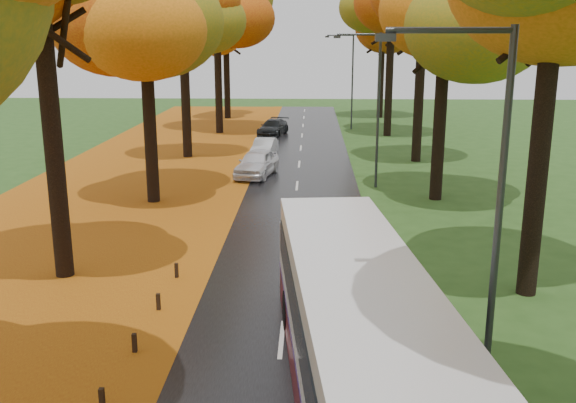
# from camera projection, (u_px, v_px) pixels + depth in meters

# --- Properties ---
(road) EXTENTS (6.50, 90.00, 0.04)m
(road) POSITION_uv_depth(u_px,v_px,m) (295.00, 211.00, 29.53)
(road) COLOR black
(road) RESTS_ON ground
(centre_line) EXTENTS (0.12, 90.00, 0.01)m
(centre_line) POSITION_uv_depth(u_px,v_px,m) (295.00, 210.00, 29.52)
(centre_line) COLOR silver
(centre_line) RESTS_ON road
(leaf_verge) EXTENTS (12.00, 90.00, 0.02)m
(leaf_verge) POSITION_uv_depth(u_px,v_px,m) (102.00, 209.00, 29.85)
(leaf_verge) COLOR #83340B
(leaf_verge) RESTS_ON ground
(leaf_drift) EXTENTS (0.90, 90.00, 0.01)m
(leaf_drift) POSITION_uv_depth(u_px,v_px,m) (229.00, 209.00, 29.63)
(leaf_drift) COLOR #B06C12
(leaf_drift) RESTS_ON road
(streetlamp_near) EXTENTS (2.45, 0.18, 8.00)m
(streetlamp_near) POSITION_uv_depth(u_px,v_px,m) (485.00, 210.00, 11.77)
(streetlamp_near) COLOR #333538
(streetlamp_near) RESTS_ON ground
(streetlamp_mid) EXTENTS (2.45, 0.18, 8.00)m
(streetlamp_mid) POSITION_uv_depth(u_px,v_px,m) (374.00, 98.00, 33.06)
(streetlamp_mid) COLOR #333538
(streetlamp_mid) RESTS_ON ground
(streetlamp_far) EXTENTS (2.45, 0.18, 8.00)m
(streetlamp_far) POSITION_uv_depth(u_px,v_px,m) (350.00, 74.00, 54.35)
(streetlamp_far) COLOR #333538
(streetlamp_far) RESTS_ON ground
(bus) EXTENTS (3.89, 12.07, 3.12)m
(bus) POSITION_uv_depth(u_px,v_px,m) (357.00, 330.00, 13.78)
(bus) COLOR #530D14
(bus) RESTS_ON road
(car_white) EXTENTS (2.64, 4.72, 1.52)m
(car_white) POSITION_uv_depth(u_px,v_px,m) (257.00, 163.00, 36.54)
(car_white) COLOR silver
(car_white) RESTS_ON road
(car_silver) EXTENTS (1.71, 3.83, 1.22)m
(car_silver) POSITION_uv_depth(u_px,v_px,m) (264.00, 148.00, 42.40)
(car_silver) COLOR #B0B3B8
(car_silver) RESTS_ON road
(car_dark) EXTENTS (2.68, 4.63, 1.26)m
(car_dark) POSITION_uv_depth(u_px,v_px,m) (273.00, 127.00, 51.85)
(car_dark) COLOR black
(car_dark) RESTS_ON road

